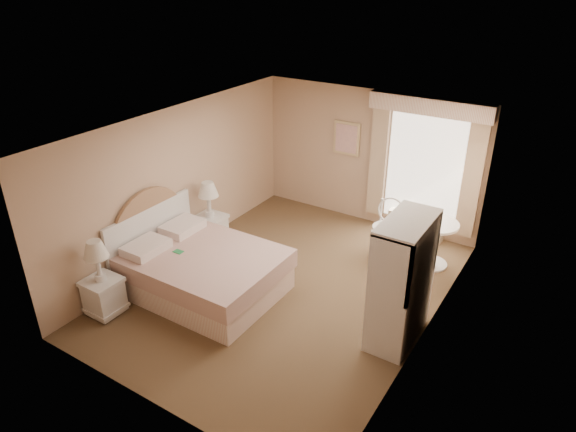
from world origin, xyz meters
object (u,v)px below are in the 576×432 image
Objects in this scene: cafe_chair at (388,222)px; armoire at (401,291)px; nightstand_far at (210,222)px; nightstand_near at (102,287)px; bed at (198,268)px; round_table at (434,237)px.

armoire is at bearing -64.99° from cafe_chair.
cafe_chair is (2.67, 1.40, 0.13)m from nightstand_far.
armoire reaches higher than nightstand_far.
nightstand_near is at bearing -154.83° from armoire.
nightstand_near is 0.98× the size of nightstand_far.
bed is at bearing 57.94° from nightstand_near.
cafe_chair is at bearing -179.13° from round_table.
nightstand_far is at bearing 170.88° from armoire.
armoire is (0.98, -1.99, 0.15)m from cafe_chair.
cafe_chair is (1.95, 2.55, 0.20)m from bed.
bed reaches higher than cafe_chair.
nightstand_near is at bearing -127.02° from cafe_chair.
bed is at bearing -128.62° from cafe_chair.
bed is 1.37m from nightstand_near.
cafe_chair is 2.22m from armoire.
nightstand_far is at bearing -153.54° from cafe_chair.
bed reaches higher than nightstand_near.
round_table is at bearing 22.25° from nightstand_far.
round_table is at bearing 95.70° from armoire.
armoire is at bearing -84.30° from round_table.
round_table is 0.78m from cafe_chair.
bed is 1.36m from nightstand_far.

